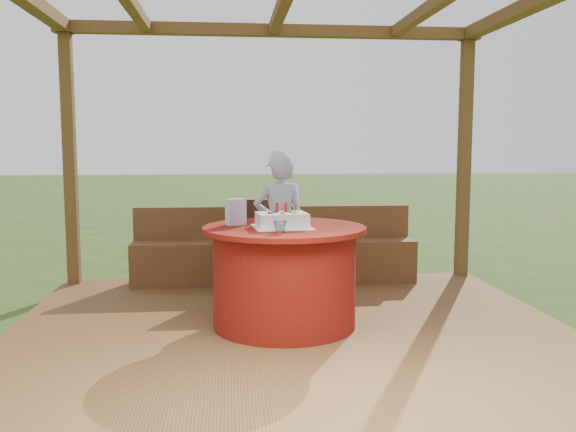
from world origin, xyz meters
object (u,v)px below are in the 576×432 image
object	(u,v)px
bench	(275,257)
drinking_glass	(280,227)
chair	(258,240)
gift_bag	(236,212)
elderly_woman	(279,223)
birthday_cake	(282,220)
table	(284,276)

from	to	relation	value
bench	drinking_glass	size ratio (longest dim) A/B	30.65
chair	bench	bearing A→B (deg)	62.63
bench	gift_bag	world-z (taller)	gift_bag
elderly_woman	birthday_cake	distance (m)	1.06
birthday_cake	drinking_glass	distance (m)	0.30
birthday_cake	drinking_glass	world-z (taller)	birthday_cake
gift_bag	drinking_glass	world-z (taller)	gift_bag
bench	chair	xyz separation A→B (m)	(-0.20, -0.38, 0.25)
elderly_woman	drinking_glass	size ratio (longest dim) A/B	14.51
table	gift_bag	distance (m)	0.65
bench	drinking_glass	world-z (taller)	drinking_glass
birthday_cake	gift_bag	bearing A→B (deg)	151.63
birthday_cake	drinking_glass	xyz separation A→B (m)	(-0.04, -0.30, -0.01)
chair	gift_bag	world-z (taller)	gift_bag
table	chair	distance (m)	1.24
bench	table	bearing A→B (deg)	-91.56
birthday_cake	gift_bag	xyz separation A→B (m)	(-0.36, 0.19, 0.05)
elderly_woman	drinking_glass	distance (m)	1.36
chair	drinking_glass	bearing A→B (deg)	-86.79
elderly_woman	drinking_glass	bearing A→B (deg)	-94.62
table	elderly_woman	bearing A→B (deg)	87.44
birthday_cake	gift_bag	size ratio (longest dim) A/B	2.27
table	bench	bearing A→B (deg)	88.44
elderly_woman	drinking_glass	xyz separation A→B (m)	(-0.11, -1.34, 0.15)
chair	gift_bag	bearing A→B (deg)	-101.82
table	gift_bag	xyz separation A→B (m)	(-0.38, 0.13, 0.51)
bench	birthday_cake	world-z (taller)	birthday_cake
chair	birthday_cake	xyz separation A→B (m)	(0.13, -1.29, 0.36)
elderly_woman	birthday_cake	xyz separation A→B (m)	(-0.07, -1.04, 0.16)
bench	birthday_cake	size ratio (longest dim) A/B	6.21
gift_bag	drinking_glass	bearing A→B (deg)	-78.17
gift_bag	bench	bearing A→B (deg)	52.87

